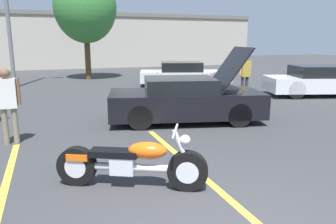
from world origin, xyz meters
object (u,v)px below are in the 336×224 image
Objects in this scene: motorcycle at (131,163)px; spectator_midground at (245,72)px; parked_car_right_row at (321,81)px; spectator_by_show_car at (8,100)px; tree_background at (85,7)px; show_car_hood_open at (186,100)px; parked_car_mid_row at (184,74)px.

spectator_midground is (6.28, 6.58, 0.58)m from motorcycle.
parked_car_right_row is 2.89× the size of spectator_by_show_car.
spectator_by_show_car is at bearing -104.44° from tree_background.
spectator_midground is (3.83, 3.00, 0.36)m from show_car_hood_open.
show_car_hood_open is 2.72× the size of spectator_midground.
parked_car_right_row is at bearing -16.82° from spectator_midground.
parked_car_mid_row is at bearing 81.43° from show_car_hood_open.
spectator_by_show_car is (-11.22, -2.69, 0.39)m from parked_car_right_row.
parked_car_mid_row is at bearing -46.45° from tree_background.
show_car_hood_open reaches higher than spectator_midground.
spectator_by_show_car is at bearing -158.32° from show_car_hood_open.
parked_car_right_row is 1.00× the size of parked_car_mid_row.
tree_background reaches higher than spectator_midground.
motorcycle is 3.59m from spectator_by_show_car.
motorcycle is at bearing -110.50° from show_car_hood_open.
motorcycle is at bearing -99.26° from parked_car_mid_row.
tree_background reaches higher than spectator_by_show_car.
motorcycle is 0.48× the size of show_car_hood_open.
parked_car_mid_row is at bearing 90.07° from motorcycle.
tree_background is at bearing 110.41° from show_car_hood_open.
parked_car_right_row is 2.92× the size of spectator_midground.
show_car_hood_open is at bearing -141.90° from spectator_midground.
spectator_midground is (5.13, -8.29, -3.06)m from tree_background.
tree_background is at bearing 151.05° from parked_car_mid_row.
spectator_midground is at bearing -58.46° from parked_car_mid_row.
show_car_hood_open reaches higher than parked_car_mid_row.
motorcycle is at bearing -94.39° from tree_background.
show_car_hood_open is 4.42m from spectator_by_show_car.
tree_background is 6.95m from parked_car_mid_row.
spectator_by_show_car reaches higher than parked_car_right_row.
spectator_midground reaches higher than motorcycle.
parked_car_right_row reaches higher than parked_car_mid_row.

